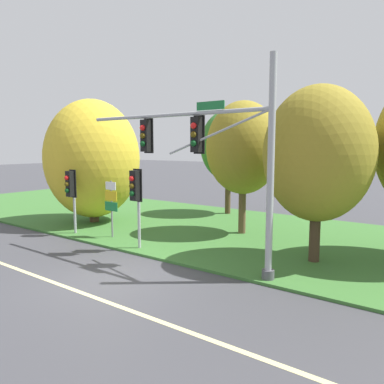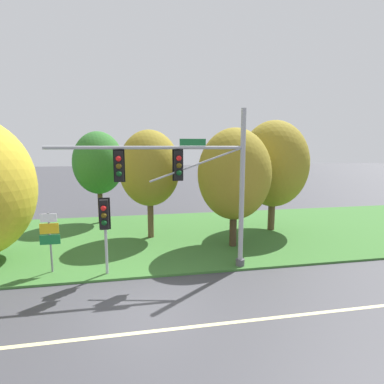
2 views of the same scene
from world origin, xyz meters
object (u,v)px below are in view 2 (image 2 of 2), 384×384
route_sign_post (50,235)px  pedestrian_signal_further_along (105,219)px  tree_left_of_mast (99,163)px  tree_mid_verge (234,174)px  tree_tall_centre (273,164)px  tree_behind_signpost (150,169)px  traffic_signal_mast (191,177)px

route_sign_post → pedestrian_signal_further_along: bearing=-18.0°
tree_left_of_mast → route_sign_post: bearing=-97.5°
route_sign_post → tree_mid_verge: bearing=12.3°
tree_mid_verge → tree_tall_centre: size_ratio=0.91×
pedestrian_signal_further_along → route_sign_post: bearing=162.0°
tree_left_of_mast → tree_behind_signpost: 5.36m
traffic_signal_mast → tree_tall_centre: tree_tall_centre is taller
pedestrian_signal_further_along → tree_tall_centre: size_ratio=0.47×
pedestrian_signal_further_along → tree_left_of_mast: bearing=97.6°
route_sign_post → tree_behind_signpost: bearing=44.1°
traffic_signal_mast → tree_mid_verge: bearing=44.1°
tree_tall_centre → tree_behind_signpost: bearing=-178.3°
tree_left_of_mast → tree_mid_verge: size_ratio=1.01×
tree_left_of_mast → tree_tall_centre: bearing=-19.6°
tree_left_of_mast → tree_behind_signpost: (3.33, -4.20, -0.12)m
tree_left_of_mast → tree_mid_verge: (7.67, -6.61, -0.32)m
tree_mid_verge → tree_behind_signpost: bearing=150.9°
traffic_signal_mast → tree_left_of_mast: traffic_signal_mast is taller
tree_left_of_mast → tree_tall_centre: (11.15, -3.96, 0.04)m
pedestrian_signal_further_along → tree_tall_centre: tree_tall_centre is taller
tree_left_of_mast → tree_tall_centre: 11.83m
pedestrian_signal_further_along → traffic_signal_mast: bearing=-0.9°
traffic_signal_mast → tree_mid_verge: (2.82, 2.73, -0.19)m
tree_mid_verge → tree_left_of_mast: bearing=139.2°
tree_mid_verge → tree_tall_centre: (3.48, 2.65, 0.36)m
traffic_signal_mast → route_sign_post: (-5.98, 0.82, -2.44)m
tree_behind_signpost → pedestrian_signal_further_along: bearing=-112.4°
traffic_signal_mast → tree_behind_signpost: 5.36m
tree_mid_verge → tree_tall_centre: 4.39m
pedestrian_signal_further_along → route_sign_post: (-2.36, 0.77, -0.74)m
traffic_signal_mast → tree_left_of_mast: bearing=117.4°
route_sign_post → tree_mid_verge: tree_mid_verge is taller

